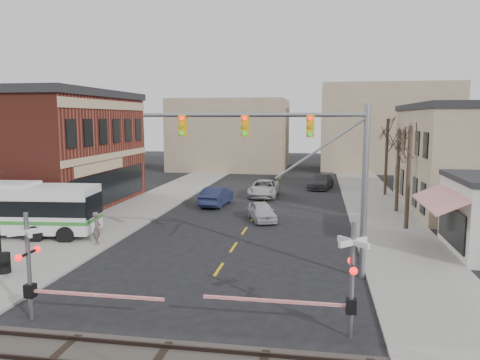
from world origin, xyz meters
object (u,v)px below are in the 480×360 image
Objects in this scene: rr_crossing_west at (40,268)px; car_a at (262,211)px; traffic_signal_mast at (301,153)px; pedestrian_far at (60,221)px; car_d at (321,181)px; pedestrian_near at (97,228)px; rr_crossing_east at (339,280)px; car_c at (264,188)px; trash_bin at (4,263)px; car_b at (217,196)px.

car_a is (5.90, 18.01, -1.30)m from rr_crossing_west.
pedestrian_far is at bearing 161.73° from traffic_signal_mast.
pedestrian_near reaches higher than car_d.
car_c is at bearing 101.70° from rr_crossing_east.
car_c is at bearing 68.62° from trash_bin.
pedestrian_far is (-1.53, 7.51, 0.32)m from trash_bin.
car_b is at bearing 8.35° from pedestrian_far.
rr_crossing_east is 1.42× the size of car_a.
trash_bin is 0.17× the size of car_c.
trash_bin is at bearing 137.60° from rr_crossing_west.
rr_crossing_east is 1.09× the size of car_d.
car_c is 3.46× the size of pedestrian_far.
trash_bin is at bearing -103.89° from car_d.
pedestrian_near is at bearing -111.56° from car_c.
traffic_signal_mast is 2.68× the size of car_a.
rr_crossing_west is (-9.08, -6.71, -3.80)m from traffic_signal_mast.
rr_crossing_west is 1.09× the size of car_d.
pedestrian_near is at bearing 145.27° from rr_crossing_east.
car_b is (1.42, 23.21, -1.17)m from rr_crossing_west.
pedestrian_near reaches higher than trash_bin.
traffic_signal_mast is at bearing 10.27° from trash_bin.
pedestrian_far is (-7.57, -11.48, 0.12)m from car_b.
pedestrian_far is at bearing -172.04° from car_a.
pedestrian_far reaches higher than trash_bin.
traffic_signal_mast is 14.86m from trash_bin.
trash_bin is 19.93m from car_b.
car_c reaches higher than car_d.
car_b is at bearing 72.35° from trash_bin.
rr_crossing_west is 1.01× the size of car_c.
car_c is at bearing -119.09° from car_d.
car_a is 16.99m from car_d.
traffic_signal_mast is 1.89× the size of rr_crossing_east.
car_d is at bearing 6.11° from pedestrian_far.
trash_bin is 7.67m from pedestrian_far.
trash_bin is at bearing 77.55° from car_b.
pedestrian_near is at bearing 78.36° from car_b.
pedestrian_far reaches higher than car_a.
car_a is 6.87m from car_b.
car_d is at bearing 49.09° from car_c.
car_a reaches higher than trash_bin.
car_c is at bearing -40.30° from pedestrian_near.
traffic_signal_mast reaches higher than car_c.
rr_crossing_east is 1.01× the size of car_c.
rr_crossing_east is 24.52m from car_b.
traffic_signal_mast is at bearing -80.06° from car_d.
traffic_signal_mast is 22.67m from car_c.
rr_crossing_west reaches higher than car_a.
pedestrian_near reaches higher than car_b.
car_d is (1.07, 27.76, -5.03)m from traffic_signal_mast.
pedestrian_far is (-12.06, -6.28, 0.24)m from car_a.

